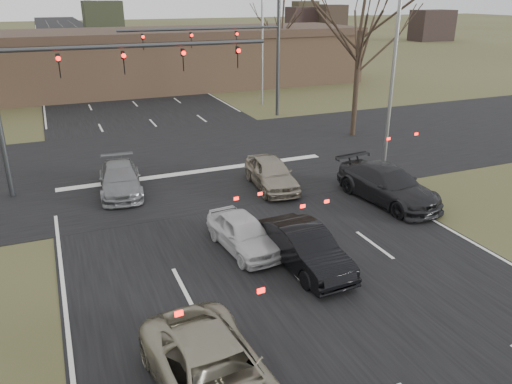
{
  "coord_description": "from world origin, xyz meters",
  "views": [
    {
      "loc": [
        -6.45,
        -9.91,
        8.3
      ],
      "look_at": [
        -0.34,
        4.72,
        2.0
      ],
      "focal_mm": 35.0,
      "sensor_mm": 36.0,
      "label": 1
    }
  ],
  "objects_px": {
    "car_grey_ahead": "(120,179)",
    "car_silver_ahead": "(271,173)",
    "mast_arm_far": "(241,46)",
    "car_black_hatch": "(305,248)",
    "streetlight_right_near": "(392,56)",
    "streetlight_right_far": "(260,32)",
    "car_charcoal_sedan": "(388,185)",
    "car_silver_suv": "(216,377)",
    "building": "(141,60)",
    "mast_arm_near": "(76,75)",
    "car_white_sedan": "(243,233)"
  },
  "relations": [
    {
      "from": "car_silver_suv",
      "to": "car_silver_ahead",
      "type": "distance_m",
      "value": 13.12
    },
    {
      "from": "streetlight_right_near",
      "to": "car_silver_suv",
      "type": "distance_m",
      "value": 18.1
    },
    {
      "from": "building",
      "to": "car_grey_ahead",
      "type": "bearing_deg",
      "value": -102.85
    },
    {
      "from": "streetlight_right_near",
      "to": "mast_arm_far",
      "type": "bearing_deg",
      "value": 101.47
    },
    {
      "from": "streetlight_right_near",
      "to": "car_grey_ahead",
      "type": "bearing_deg",
      "value": 172.49
    },
    {
      "from": "streetlight_right_near",
      "to": "car_silver_suv",
      "type": "xyz_separation_m",
      "value": [
        -12.82,
        -11.8,
        -4.9
      ]
    },
    {
      "from": "car_grey_ahead",
      "to": "car_white_sedan",
      "type": "bearing_deg",
      "value": -60.68
    },
    {
      "from": "streetlight_right_far",
      "to": "car_grey_ahead",
      "type": "bearing_deg",
      "value": -131.03
    },
    {
      "from": "car_white_sedan",
      "to": "mast_arm_far",
      "type": "bearing_deg",
      "value": 63.52
    },
    {
      "from": "streetlight_right_near",
      "to": "car_silver_ahead",
      "type": "distance_m",
      "value": 8.02
    },
    {
      "from": "car_silver_ahead",
      "to": "streetlight_right_far",
      "type": "bearing_deg",
      "value": 74.03
    },
    {
      "from": "car_grey_ahead",
      "to": "car_black_hatch",
      "type": "bearing_deg",
      "value": -57.82
    },
    {
      "from": "car_grey_ahead",
      "to": "car_silver_ahead",
      "type": "bearing_deg",
      "value": -12.01
    },
    {
      "from": "streetlight_right_far",
      "to": "car_silver_suv",
      "type": "relative_size",
      "value": 2.02
    },
    {
      "from": "building",
      "to": "car_charcoal_sedan",
      "type": "distance_m",
      "value": 32.13
    },
    {
      "from": "car_charcoal_sedan",
      "to": "car_black_hatch",
      "type": "bearing_deg",
      "value": -154.99
    },
    {
      "from": "car_charcoal_sedan",
      "to": "car_white_sedan",
      "type": "bearing_deg",
      "value": -173.41
    },
    {
      "from": "mast_arm_near",
      "to": "streetlight_right_far",
      "type": "distance_m",
      "value": 20.2
    },
    {
      "from": "car_charcoal_sedan",
      "to": "building",
      "type": "bearing_deg",
      "value": 91.55
    },
    {
      "from": "mast_arm_far",
      "to": "streetlight_right_far",
      "type": "height_order",
      "value": "streetlight_right_far"
    },
    {
      "from": "car_charcoal_sedan",
      "to": "car_silver_suv",
      "type": "bearing_deg",
      "value": -148.64
    },
    {
      "from": "car_black_hatch",
      "to": "car_silver_ahead",
      "type": "bearing_deg",
      "value": 70.99
    },
    {
      "from": "mast_arm_near",
      "to": "car_silver_suv",
      "type": "bearing_deg",
      "value": -85.25
    },
    {
      "from": "car_silver_suv",
      "to": "car_grey_ahead",
      "type": "height_order",
      "value": "car_silver_suv"
    },
    {
      "from": "car_white_sedan",
      "to": "car_black_hatch",
      "type": "relative_size",
      "value": 0.89
    },
    {
      "from": "car_charcoal_sedan",
      "to": "mast_arm_far",
      "type": "bearing_deg",
      "value": 84.39
    },
    {
      "from": "mast_arm_far",
      "to": "car_black_hatch",
      "type": "bearing_deg",
      "value": -105.6
    },
    {
      "from": "building",
      "to": "streetlight_right_far",
      "type": "bearing_deg",
      "value": -56.35
    },
    {
      "from": "car_black_hatch",
      "to": "building",
      "type": "bearing_deg",
      "value": 84.3
    },
    {
      "from": "building",
      "to": "car_grey_ahead",
      "type": "relative_size",
      "value": 9.71
    },
    {
      "from": "car_silver_suv",
      "to": "car_black_hatch",
      "type": "bearing_deg",
      "value": 40.73
    },
    {
      "from": "mast_arm_near",
      "to": "car_white_sedan",
      "type": "bearing_deg",
      "value": -62.78
    },
    {
      "from": "car_silver_ahead",
      "to": "streetlight_right_near",
      "type": "bearing_deg",
      "value": 8.98
    },
    {
      "from": "streetlight_right_far",
      "to": "car_white_sedan",
      "type": "bearing_deg",
      "value": -114.46
    },
    {
      "from": "car_black_hatch",
      "to": "car_silver_ahead",
      "type": "distance_m",
      "value": 7.25
    },
    {
      "from": "streetlight_right_far",
      "to": "car_charcoal_sedan",
      "type": "distance_m",
      "value": 21.53
    },
    {
      "from": "mast_arm_near",
      "to": "mast_arm_far",
      "type": "distance_m",
      "value": 15.17
    },
    {
      "from": "building",
      "to": "streetlight_right_near",
      "type": "height_order",
      "value": "streetlight_right_near"
    },
    {
      "from": "mast_arm_far",
      "to": "car_black_hatch",
      "type": "relative_size",
      "value": 2.67
    },
    {
      "from": "car_silver_suv",
      "to": "car_charcoal_sedan",
      "type": "height_order",
      "value": "car_charcoal_sedan"
    },
    {
      "from": "car_grey_ahead",
      "to": "car_silver_ahead",
      "type": "relative_size",
      "value": 1.06
    },
    {
      "from": "streetlight_right_near",
      "to": "car_black_hatch",
      "type": "height_order",
      "value": "streetlight_right_near"
    },
    {
      "from": "streetlight_right_near",
      "to": "car_charcoal_sedan",
      "type": "bearing_deg",
      "value": -122.79
    },
    {
      "from": "streetlight_right_near",
      "to": "car_grey_ahead",
      "type": "relative_size",
      "value": 2.29
    },
    {
      "from": "building",
      "to": "car_silver_suv",
      "type": "xyz_separation_m",
      "value": [
        -6.0,
        -39.8,
        -1.98
      ]
    },
    {
      "from": "mast_arm_far",
      "to": "car_silver_ahead",
      "type": "height_order",
      "value": "mast_arm_far"
    },
    {
      "from": "car_black_hatch",
      "to": "car_charcoal_sedan",
      "type": "height_order",
      "value": "car_charcoal_sedan"
    },
    {
      "from": "streetlight_right_near",
      "to": "car_silver_suv",
      "type": "relative_size",
      "value": 2.02
    },
    {
      "from": "building",
      "to": "mast_arm_near",
      "type": "xyz_separation_m",
      "value": [
        -7.23,
        -25.0,
        2.41
      ]
    },
    {
      "from": "mast_arm_near",
      "to": "car_black_hatch",
      "type": "xyz_separation_m",
      "value": [
        5.73,
        -10.36,
        -4.39
      ]
    }
  ]
}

